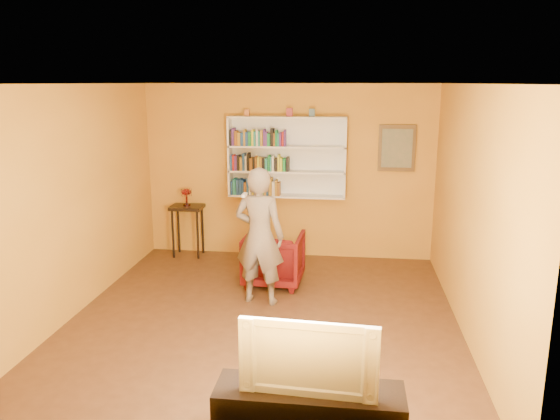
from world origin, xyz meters
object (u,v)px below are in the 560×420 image
object	(u,v)px
bookshelf	(287,157)
tv_cabinet	(309,419)
console_table	(187,214)
ruby_lustre	(186,194)
television	(310,353)
person	(259,236)
armchair	(274,259)

from	to	relation	value
bookshelf	tv_cabinet	bearing A→B (deg)	-81.37
console_table	ruby_lustre	world-z (taller)	ruby_lustre
bookshelf	ruby_lustre	distance (m)	1.69
ruby_lustre	bookshelf	bearing A→B (deg)	5.79
tv_cabinet	television	world-z (taller)	television
person	television	bearing A→B (deg)	115.71
armchair	tv_cabinet	size ratio (longest dim) A/B	0.56
tv_cabinet	armchair	bearing A→B (deg)	102.31
armchair	television	world-z (taller)	television
person	ruby_lustre	bearing A→B (deg)	-41.16
armchair	person	distance (m)	0.83
bookshelf	console_table	xyz separation A→B (m)	(-1.57, -0.16, -0.92)
ruby_lustre	person	bearing A→B (deg)	-50.11
console_table	tv_cabinet	distance (m)	5.06
armchair	person	world-z (taller)	person
console_table	television	distance (m)	5.05
person	tv_cabinet	xyz separation A→B (m)	(0.83, -2.77, -0.61)
bookshelf	television	distance (m)	4.78
ruby_lustre	person	xyz separation A→B (m)	(1.45, -1.73, -0.15)
person	tv_cabinet	size ratio (longest dim) A/B	1.22
console_table	television	xyz separation A→B (m)	(2.28, -4.50, 0.11)
ruby_lustre	armchair	size ratio (longest dim) A/B	0.34
bookshelf	armchair	size ratio (longest dim) A/B	2.27
armchair	television	size ratio (longest dim) A/B	0.79
console_table	television	bearing A→B (deg)	-63.12
console_table	bookshelf	bearing A→B (deg)	5.79
ruby_lustre	person	size ratio (longest dim) A/B	0.16
bookshelf	person	bearing A→B (deg)	-93.81
person	television	distance (m)	2.89
ruby_lustre	tv_cabinet	bearing A→B (deg)	-63.12
armchair	person	bearing A→B (deg)	85.08
bookshelf	ruby_lustre	bearing A→B (deg)	-174.21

